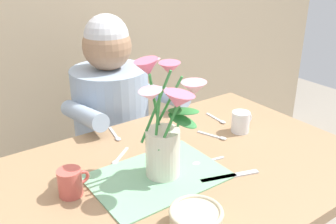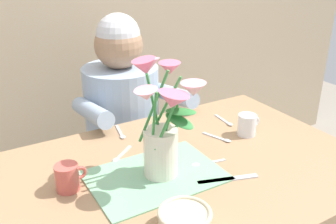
{
  "view_description": "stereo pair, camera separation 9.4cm",
  "coord_description": "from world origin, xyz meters",
  "px_view_note": "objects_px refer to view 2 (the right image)",
  "views": [
    {
      "loc": [
        -0.64,
        -0.81,
        1.38
      ],
      "look_at": [
        -0.02,
        0.05,
        0.92
      ],
      "focal_mm": 40.3,
      "sensor_mm": 36.0,
      "label": 1
    },
    {
      "loc": [
        -0.56,
        -0.86,
        1.38
      ],
      "look_at": [
        -0.02,
        0.05,
        0.92
      ],
      "focal_mm": 40.3,
      "sensor_mm": 36.0,
      "label": 2
    }
  ],
  "objects_px": {
    "seated_person": "(124,136)",
    "ceramic_bowl": "(185,220)",
    "ceramic_mug": "(247,125)",
    "flower_vase": "(163,121)",
    "dinner_knife": "(228,179)",
    "tea_cup": "(68,177)"
  },
  "relations": [
    {
      "from": "seated_person",
      "to": "flower_vase",
      "type": "distance_m",
      "value": 0.73
    },
    {
      "from": "dinner_knife",
      "to": "flower_vase",
      "type": "bearing_deg",
      "value": 159.21
    },
    {
      "from": "ceramic_mug",
      "to": "seated_person",
      "type": "bearing_deg",
      "value": 116.23
    },
    {
      "from": "dinner_knife",
      "to": "tea_cup",
      "type": "bearing_deg",
      "value": 172.96
    },
    {
      "from": "ceramic_bowl",
      "to": "flower_vase",
      "type": "bearing_deg",
      "value": 72.12
    },
    {
      "from": "seated_person",
      "to": "dinner_knife",
      "type": "relative_size",
      "value": 5.97
    },
    {
      "from": "seated_person",
      "to": "flower_vase",
      "type": "bearing_deg",
      "value": -103.45
    },
    {
      "from": "dinner_knife",
      "to": "tea_cup",
      "type": "xyz_separation_m",
      "value": [
        -0.43,
        0.2,
        0.04
      ]
    },
    {
      "from": "ceramic_bowl",
      "to": "dinner_knife",
      "type": "relative_size",
      "value": 0.72
    },
    {
      "from": "seated_person",
      "to": "ceramic_bowl",
      "type": "height_order",
      "value": "seated_person"
    },
    {
      "from": "flower_vase",
      "to": "tea_cup",
      "type": "xyz_separation_m",
      "value": [
        -0.27,
        0.07,
        -0.14
      ]
    },
    {
      "from": "ceramic_mug",
      "to": "tea_cup",
      "type": "relative_size",
      "value": 1.0
    },
    {
      "from": "flower_vase",
      "to": "ceramic_mug",
      "type": "bearing_deg",
      "value": 11.33
    },
    {
      "from": "seated_person",
      "to": "ceramic_mug",
      "type": "height_order",
      "value": "seated_person"
    },
    {
      "from": "flower_vase",
      "to": "ceramic_bowl",
      "type": "bearing_deg",
      "value": -107.88
    },
    {
      "from": "ceramic_bowl",
      "to": "ceramic_mug",
      "type": "xyz_separation_m",
      "value": [
        0.48,
        0.32,
        0.01
      ]
    },
    {
      "from": "seated_person",
      "to": "flower_vase",
      "type": "height_order",
      "value": "seated_person"
    },
    {
      "from": "seated_person",
      "to": "ceramic_bowl",
      "type": "xyz_separation_m",
      "value": [
        -0.21,
        -0.86,
        0.21
      ]
    },
    {
      "from": "dinner_knife",
      "to": "tea_cup",
      "type": "height_order",
      "value": "tea_cup"
    },
    {
      "from": "ceramic_bowl",
      "to": "tea_cup",
      "type": "height_order",
      "value": "tea_cup"
    },
    {
      "from": "seated_person",
      "to": "tea_cup",
      "type": "distance_m",
      "value": 0.72
    },
    {
      "from": "dinner_knife",
      "to": "ceramic_mug",
      "type": "relative_size",
      "value": 2.04
    }
  ]
}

